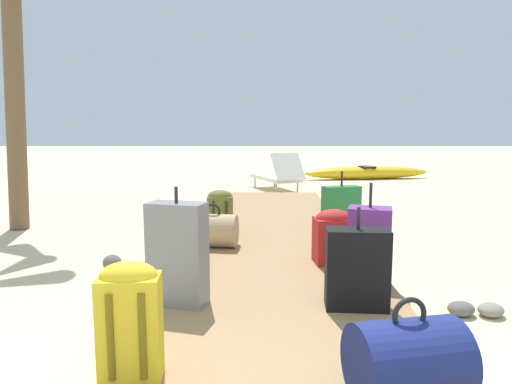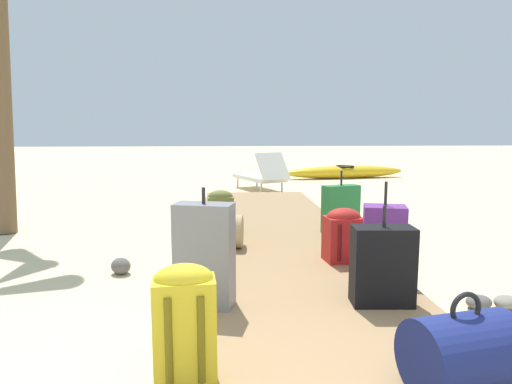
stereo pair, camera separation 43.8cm
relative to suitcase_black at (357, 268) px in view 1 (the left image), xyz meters
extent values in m
plane|color=beige|center=(-0.53, 1.24, -0.36)|extent=(60.00, 60.00, 0.00)
cube|color=#9E7A51|center=(-0.53, 1.99, -0.32)|extent=(1.81, 7.48, 0.08)
cube|color=black|center=(0.00, 0.00, 0.00)|extent=(0.43, 0.25, 0.55)
cylinder|color=black|center=(0.00, 0.00, 0.35)|extent=(0.02, 0.02, 0.15)
cylinder|color=navy|center=(0.01, -1.08, -0.09)|extent=(0.55, 0.47, 0.37)
torus|color=black|center=(0.01, -1.08, 0.13)|extent=(0.17, 0.06, 0.16)
cube|color=red|center=(0.00, 1.05, -0.07)|extent=(0.36, 0.29, 0.41)
ellipsoid|color=red|center=(0.00, 1.05, 0.14)|extent=(0.34, 0.28, 0.17)
cylinder|color=#5B110F|center=(-0.07, 0.92, -0.07)|extent=(0.04, 0.04, 0.33)
cylinder|color=#5B110F|center=(0.10, 0.94, -0.07)|extent=(0.04, 0.04, 0.33)
cube|color=olive|center=(-1.14, 2.29, -0.06)|extent=(0.31, 0.24, 0.43)
ellipsoid|color=olive|center=(-1.14, 2.29, 0.16)|extent=(0.30, 0.22, 0.15)
cylinder|color=#333516|center=(-1.21, 2.17, -0.06)|extent=(0.04, 0.04, 0.34)
cylinder|color=#333516|center=(-1.06, 2.18, -0.06)|extent=(0.04, 0.04, 0.34)
cube|color=slate|center=(-1.23, 0.05, 0.08)|extent=(0.43, 0.29, 0.72)
cylinder|color=black|center=(-1.23, 0.05, 0.50)|extent=(0.02, 0.02, 0.11)
cube|color=gold|center=(-1.28, -0.92, -0.02)|extent=(0.31, 0.21, 0.52)
ellipsoid|color=gold|center=(-1.28, -0.92, 0.24)|extent=(0.29, 0.20, 0.15)
cylinder|color=#6D5E11|center=(-1.34, -1.02, -0.02)|extent=(0.04, 0.04, 0.42)
cylinder|color=#6D5E11|center=(-1.20, -1.01, -0.02)|extent=(0.04, 0.04, 0.42)
cube|color=#6B2D84|center=(0.22, 0.59, 0.02)|extent=(0.39, 0.31, 0.59)
cylinder|color=black|center=(0.22, 0.59, 0.42)|extent=(0.02, 0.02, 0.20)
cube|color=#237538|center=(0.27, 2.21, 0.01)|extent=(0.47, 0.29, 0.56)
cylinder|color=black|center=(0.27, 2.21, 0.37)|extent=(0.02, 0.02, 0.17)
cylinder|color=tan|center=(-1.16, 1.61, -0.10)|extent=(0.53, 0.40, 0.34)
torus|color=black|center=(-1.16, 1.61, 0.10)|extent=(0.17, 0.04, 0.16)
cylinder|color=brown|center=(-3.82, 2.91, 1.50)|extent=(0.24, 0.47, 3.71)
cube|color=white|center=(-0.37, 6.66, -0.10)|extent=(1.11, 1.52, 0.08)
cube|color=white|center=(-0.13, 6.11, 0.18)|extent=(0.72, 0.63, 0.55)
cylinder|color=silver|center=(-0.81, 7.08, -0.25)|extent=(0.04, 0.04, 0.22)
cylinder|color=silver|center=(-0.37, 7.27, -0.25)|extent=(0.04, 0.04, 0.22)
cylinder|color=silver|center=(-0.37, 6.05, -0.25)|extent=(0.04, 0.04, 0.22)
cylinder|color=silver|center=(0.07, 6.24, -0.25)|extent=(0.04, 0.04, 0.22)
ellipsoid|color=gold|center=(2.06, 8.82, -0.19)|extent=(3.36, 1.06, 0.33)
torus|color=black|center=(2.06, 8.82, -0.04)|extent=(0.56, 0.56, 0.05)
ellipsoid|color=gray|center=(0.95, 0.05, -0.31)|extent=(0.25, 0.25, 0.09)
ellipsoid|color=#5B5651|center=(-2.03, 1.05, -0.28)|extent=(0.25, 0.26, 0.15)
ellipsoid|color=#5B5651|center=(0.75, 0.06, -0.31)|extent=(0.24, 0.22, 0.10)
camera|label=1|loc=(-0.64, -3.00, 0.94)|focal=32.02mm
camera|label=2|loc=(-1.08, -2.99, 0.94)|focal=32.02mm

